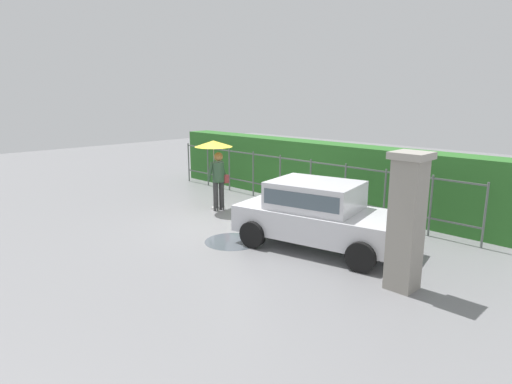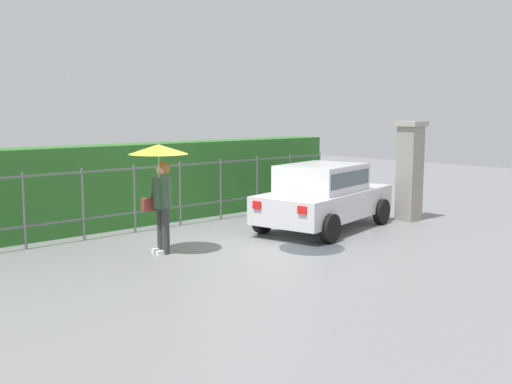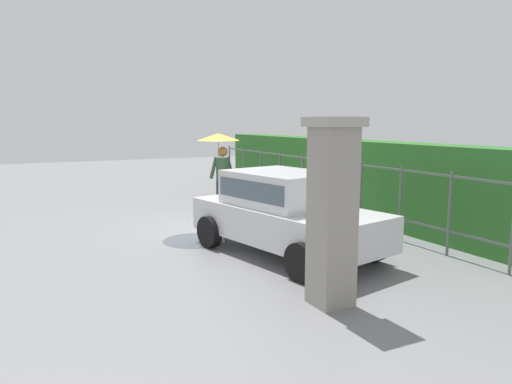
{
  "view_description": "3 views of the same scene",
  "coord_description": "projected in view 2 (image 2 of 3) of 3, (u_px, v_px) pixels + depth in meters",
  "views": [
    {
      "loc": [
        8.11,
        -7.57,
        3.33
      ],
      "look_at": [
        0.27,
        0.23,
        0.85
      ],
      "focal_mm": 30.36,
      "sensor_mm": 36.0,
      "label": 1
    },
    {
      "loc": [
        -7.48,
        -8.9,
        2.65
      ],
      "look_at": [
        0.85,
        0.34,
        0.96
      ],
      "focal_mm": 41.56,
      "sensor_mm": 36.0,
      "label": 2
    },
    {
      "loc": [
        9.76,
        -4.28,
        2.37
      ],
      "look_at": [
        0.96,
        0.14,
        0.9
      ],
      "focal_mm": 33.35,
      "sensor_mm": 36.0,
      "label": 3
    }
  ],
  "objects": [
    {
      "name": "fence_section",
      "position": [
        158.0,
        193.0,
        13.37
      ],
      "size": [
        10.92,
        0.05,
        1.5
      ],
      "color": "#59605B",
      "rests_on": "ground"
    },
    {
      "name": "car",
      "position": [
        323.0,
        194.0,
        13.38
      ],
      "size": [
        3.96,
        2.46,
        1.48
      ],
      "rotation": [
        0.0,
        0.0,
        0.21
      ],
      "color": "silver",
      "rests_on": "ground"
    },
    {
      "name": "puddle_near",
      "position": [
        312.0,
        248.0,
        11.6
      ],
      "size": [
        1.29,
        1.29,
        0.0
      ],
      "primitive_type": "cylinder",
      "color": "#4C545B",
      "rests_on": "ground"
    },
    {
      "name": "gate_pillar",
      "position": [
        410.0,
        170.0,
        14.39
      ],
      "size": [
        0.6,
        0.6,
        2.42
      ],
      "color": "gray",
      "rests_on": "ground"
    },
    {
      "name": "hedge_row",
      "position": [
        137.0,
        184.0,
        14.02
      ],
      "size": [
        11.87,
        0.9,
        1.9
      ],
      "primitive_type": "cube",
      "color": "#2D6B28",
      "rests_on": "ground"
    },
    {
      "name": "pedestrian",
      "position": [
        160.0,
        172.0,
        10.92
      ],
      "size": [
        1.09,
        1.09,
        2.06
      ],
      "rotation": [
        0.0,
        0.0,
        3.0
      ],
      "color": "#333333",
      "rests_on": "ground"
    },
    {
      "name": "ground_plane",
      "position": [
        236.0,
        245.0,
        11.87
      ],
      "size": [
        40.0,
        40.0,
        0.0
      ],
      "primitive_type": "plane",
      "color": "slate"
    }
  ]
}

